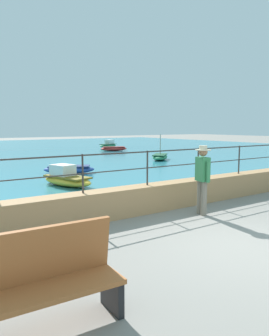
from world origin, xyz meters
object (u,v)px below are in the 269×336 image
bench_main (44,279)px  boat_2 (114,149)px  person_walking (202,176)px  boat_5 (160,157)px  boat_0 (67,178)px  boat_1 (69,169)px  boat_4 (108,145)px

bench_main → boat_2: bench_main is taller
person_walking → boat_5: (7.37, 10.76, -0.72)m
boat_0 → boat_2: (10.20, 13.53, -0.07)m
boat_0 → boat_5: boat_5 is taller
boat_0 → boat_5: (8.65, 5.27, -0.07)m
boat_1 → boat_4: bearing=54.1°
boat_2 → boat_4: 4.59m
boat_1 → bench_main: bearing=-115.0°
bench_main → person_walking: size_ratio=0.98×
person_walking → boat_0: person_walking is taller
bench_main → boat_5: (12.30, 13.15, -0.30)m
bench_main → boat_1: size_ratio=0.71×
boat_5 → bench_main: bearing=-133.1°
boat_2 → boat_4: bearing=65.8°
boat_1 → boat_5: bearing=18.2°
bench_main → boat_0: bearing=65.2°
boat_0 → boat_2: bearing=53.0°
boat_0 → boat_1: (1.36, 2.88, -0.07)m
person_walking → boat_4: person_walking is taller
boat_1 → boat_4: 18.30m
person_walking → boat_4: bearing=65.0°
boat_1 → boat_4: (10.72, 14.83, 0.07)m
boat_4 → boat_5: bearing=-105.4°
person_walking → bench_main: bearing=-154.1°
person_walking → boat_2: (8.91, 19.02, -0.72)m
boat_5 → person_walking: bearing=-124.4°
bench_main → boat_4: bearing=58.4°
person_walking → boat_5: 13.06m
boat_0 → boat_5: size_ratio=1.08×
boat_2 → boat_5: 8.40m
boat_2 → boat_0: bearing=-127.0°
boat_0 → boat_5: 10.13m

